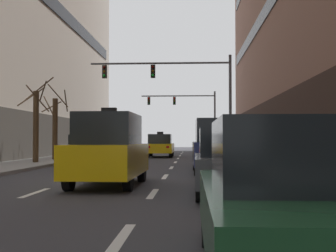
% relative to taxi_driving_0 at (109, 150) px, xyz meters
% --- Properties ---
extents(ground_plane, '(120.00, 120.00, 0.00)m').
position_rel_taxi_driving_0_xyz_m(ground_plane, '(-0.05, 1.22, -1.06)').
color(ground_plane, '#38383D').
extents(sidewalk_right, '(3.32, 80.00, 0.14)m').
position_rel_taxi_driving_0_xyz_m(sidewalk_right, '(6.14, 1.22, -0.99)').
color(sidewalk_right, gray).
rests_on(sidewalk_right, ground).
extents(lane_stripe_l1_s3, '(0.16, 2.00, 0.01)m').
position_rel_taxi_driving_0_xyz_m(lane_stripe_l1_s3, '(-1.56, -1.78, -1.05)').
color(lane_stripe_l1_s3, silver).
rests_on(lane_stripe_l1_s3, ground).
extents(lane_stripe_l1_s4, '(0.16, 2.00, 0.01)m').
position_rel_taxi_driving_0_xyz_m(lane_stripe_l1_s4, '(-1.56, 3.22, -1.05)').
color(lane_stripe_l1_s4, silver).
rests_on(lane_stripe_l1_s4, ground).
extents(lane_stripe_l1_s5, '(0.16, 2.00, 0.01)m').
position_rel_taxi_driving_0_xyz_m(lane_stripe_l1_s5, '(-1.56, 8.22, -1.05)').
color(lane_stripe_l1_s5, silver).
rests_on(lane_stripe_l1_s5, ground).
extents(lane_stripe_l1_s6, '(0.16, 2.00, 0.01)m').
position_rel_taxi_driving_0_xyz_m(lane_stripe_l1_s6, '(-1.56, 13.22, -1.05)').
color(lane_stripe_l1_s6, silver).
rests_on(lane_stripe_l1_s6, ground).
extents(lane_stripe_l1_s7, '(0.16, 2.00, 0.01)m').
position_rel_taxi_driving_0_xyz_m(lane_stripe_l1_s7, '(-1.56, 18.22, -1.05)').
color(lane_stripe_l1_s7, silver).
rests_on(lane_stripe_l1_s7, ground).
extents(lane_stripe_l1_s8, '(0.16, 2.00, 0.01)m').
position_rel_taxi_driving_0_xyz_m(lane_stripe_l1_s8, '(-1.56, 23.22, -1.05)').
color(lane_stripe_l1_s8, silver).
rests_on(lane_stripe_l1_s8, ground).
extents(lane_stripe_l1_s9, '(0.16, 2.00, 0.01)m').
position_rel_taxi_driving_0_xyz_m(lane_stripe_l1_s9, '(-1.56, 28.22, -1.05)').
color(lane_stripe_l1_s9, silver).
rests_on(lane_stripe_l1_s9, ground).
extents(lane_stripe_l1_s10, '(0.16, 2.00, 0.01)m').
position_rel_taxi_driving_0_xyz_m(lane_stripe_l1_s10, '(-1.56, 33.22, -1.05)').
color(lane_stripe_l1_s10, silver).
rests_on(lane_stripe_l1_s10, ground).
extents(lane_stripe_l2_s2, '(0.16, 2.00, 0.01)m').
position_rel_taxi_driving_0_xyz_m(lane_stripe_l2_s2, '(1.46, -6.78, -1.05)').
color(lane_stripe_l2_s2, silver).
rests_on(lane_stripe_l2_s2, ground).
extents(lane_stripe_l2_s3, '(0.16, 2.00, 0.01)m').
position_rel_taxi_driving_0_xyz_m(lane_stripe_l2_s3, '(1.46, -1.78, -1.05)').
color(lane_stripe_l2_s3, silver).
rests_on(lane_stripe_l2_s3, ground).
extents(lane_stripe_l2_s4, '(0.16, 2.00, 0.01)m').
position_rel_taxi_driving_0_xyz_m(lane_stripe_l2_s4, '(1.46, 3.22, -1.05)').
color(lane_stripe_l2_s4, silver).
rests_on(lane_stripe_l2_s4, ground).
extents(lane_stripe_l2_s5, '(0.16, 2.00, 0.01)m').
position_rel_taxi_driving_0_xyz_m(lane_stripe_l2_s5, '(1.46, 8.22, -1.05)').
color(lane_stripe_l2_s5, silver).
rests_on(lane_stripe_l2_s5, ground).
extents(lane_stripe_l2_s6, '(0.16, 2.00, 0.01)m').
position_rel_taxi_driving_0_xyz_m(lane_stripe_l2_s6, '(1.46, 13.22, -1.05)').
color(lane_stripe_l2_s6, silver).
rests_on(lane_stripe_l2_s6, ground).
extents(lane_stripe_l2_s7, '(0.16, 2.00, 0.01)m').
position_rel_taxi_driving_0_xyz_m(lane_stripe_l2_s7, '(1.46, 18.22, -1.05)').
color(lane_stripe_l2_s7, silver).
rests_on(lane_stripe_l2_s7, ground).
extents(lane_stripe_l2_s8, '(0.16, 2.00, 0.01)m').
position_rel_taxi_driving_0_xyz_m(lane_stripe_l2_s8, '(1.46, 23.22, -1.05)').
color(lane_stripe_l2_s8, silver).
rests_on(lane_stripe_l2_s8, ground).
extents(lane_stripe_l2_s9, '(0.16, 2.00, 0.01)m').
position_rel_taxi_driving_0_xyz_m(lane_stripe_l2_s9, '(1.46, 28.22, -1.05)').
color(lane_stripe_l2_s9, silver).
rests_on(lane_stripe_l2_s9, ground).
extents(lane_stripe_l2_s10, '(0.16, 2.00, 0.01)m').
position_rel_taxi_driving_0_xyz_m(lane_stripe_l2_s10, '(1.46, 33.22, -1.05)').
color(lane_stripe_l2_s10, silver).
rests_on(lane_stripe_l2_s10, ground).
extents(taxi_driving_0, '(1.91, 4.42, 2.30)m').
position_rel_taxi_driving_0_xyz_m(taxi_driving_0, '(0.00, 0.00, 0.00)').
color(taxi_driving_0, black).
rests_on(taxi_driving_0, ground).
extents(car_driving_1, '(1.84, 4.18, 2.00)m').
position_rel_taxi_driving_0_xyz_m(car_driving_1, '(-3.16, 23.06, -0.06)').
color(car_driving_1, black).
rests_on(car_driving_1, ground).
extents(taxi_driving_2, '(1.89, 4.32, 1.78)m').
position_rel_taxi_driving_0_xyz_m(taxi_driving_2, '(-3.15, 10.60, -0.26)').
color(taxi_driving_2, black).
rests_on(taxi_driving_2, ground).
extents(taxi_driving_3, '(1.95, 4.64, 1.93)m').
position_rel_taxi_driving_0_xyz_m(taxi_driving_3, '(0.04, 20.56, -0.20)').
color(taxi_driving_3, black).
rests_on(taxi_driving_3, ground).
extents(car_parked_0, '(1.75, 4.17, 1.56)m').
position_rel_taxi_driving_0_xyz_m(car_parked_0, '(3.43, -8.50, -0.29)').
color(car_parked_0, black).
rests_on(car_parked_0, ground).
extents(car_parked_1, '(1.86, 4.38, 1.64)m').
position_rel_taxi_driving_0_xyz_m(car_parked_1, '(3.43, -1.93, -0.25)').
color(car_parked_1, black).
rests_on(car_parked_1, ground).
extents(car_parked_2, '(1.93, 4.52, 2.18)m').
position_rel_taxi_driving_0_xyz_m(car_parked_2, '(3.43, 5.02, 0.03)').
color(car_parked_2, black).
rests_on(car_parked_2, ground).
extents(car_parked_3, '(1.78, 4.22, 1.58)m').
position_rel_taxi_driving_0_xyz_m(car_parked_3, '(3.43, 9.59, -0.28)').
color(car_parked_3, black).
rests_on(car_parked_3, ground).
extents(traffic_signal_0, '(9.06, 0.35, 6.60)m').
position_rel_taxi_driving_0_xyz_m(traffic_signal_0, '(1.78, 15.15, 3.80)').
color(traffic_signal_0, '#4C4C51').
rests_on(traffic_signal_0, sidewalk_right).
extents(traffic_signal_1, '(7.93, 0.34, 6.32)m').
position_rel_taxi_driving_0_xyz_m(traffic_signal_1, '(2.16, 34.04, 3.58)').
color(traffic_signal_1, '#4C4C51').
rests_on(traffic_signal_1, sidewalk_right).
extents(street_tree_0, '(1.94, 1.94, 4.71)m').
position_rel_taxi_driving_0_xyz_m(street_tree_0, '(-5.91, 10.27, 1.15)').
color(street_tree_0, '#4C3823').
rests_on(street_tree_0, sidewalk_left).
extents(street_tree_1, '(1.79, 1.79, 4.52)m').
position_rel_taxi_driving_0_xyz_m(street_tree_1, '(-5.90, 13.54, 1.07)').
color(street_tree_1, '#4C3823').
rests_on(street_tree_1, sidewalk_left).
extents(pedestrian_0, '(0.26, 0.52, 1.50)m').
position_rel_taxi_driving_0_xyz_m(pedestrian_0, '(5.60, 12.58, -0.06)').
color(pedestrian_0, brown).
rests_on(pedestrian_0, sidewalk_right).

